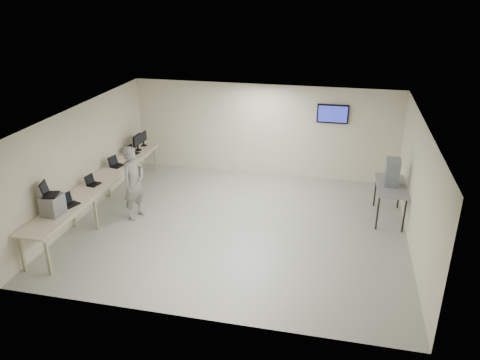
% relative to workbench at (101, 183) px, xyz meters
% --- Properties ---
extents(room, '(8.01, 7.01, 2.81)m').
position_rel_workbench_xyz_m(room, '(3.62, 0.06, 0.58)').
color(room, '#A5A79D').
rests_on(room, ground).
extents(workbench, '(0.76, 6.00, 0.90)m').
position_rel_workbench_xyz_m(workbench, '(0.00, 0.00, 0.00)').
color(workbench, beige).
rests_on(workbench, ground).
extents(equipment_box, '(0.41, 0.46, 0.45)m').
position_rel_workbench_xyz_m(equipment_box, '(-0.06, -1.95, 0.30)').
color(equipment_box, gray).
rests_on(equipment_box, workbench).
extents(laptop_on_box, '(0.41, 0.44, 0.30)m').
position_rel_workbench_xyz_m(laptop_on_box, '(-0.12, -1.95, 0.60)').
color(laptop_on_box, black).
rests_on(laptop_on_box, equipment_box).
extents(laptop_0, '(0.39, 0.42, 0.27)m').
position_rel_workbench_xyz_m(laptop_0, '(0.00, -1.47, 0.14)').
color(laptop_0, black).
rests_on(laptop_0, workbench).
extents(laptop_1, '(0.31, 0.36, 0.25)m').
position_rel_workbench_xyz_m(laptop_1, '(-0.06, -0.31, 0.14)').
color(laptop_1, black).
rests_on(laptop_1, workbench).
extents(laptop_2, '(0.37, 0.41, 0.28)m').
position_rel_workbench_xyz_m(laptop_2, '(-0.07, 0.98, 0.15)').
color(laptop_2, black).
rests_on(laptop_2, workbench).
extents(laptop_3, '(0.35, 0.39, 0.26)m').
position_rel_workbench_xyz_m(laptop_3, '(-0.05, 1.97, 0.14)').
color(laptop_3, black).
rests_on(laptop_3, workbench).
extents(monitor_near, '(0.21, 0.48, 0.48)m').
position_rel_workbench_xyz_m(monitor_near, '(-0.01, 2.32, 0.36)').
color(monitor_near, black).
rests_on(monitor_near, workbench).
extents(monitor_far, '(0.19, 0.43, 0.42)m').
position_rel_workbench_xyz_m(monitor_far, '(-0.01, 2.75, 0.33)').
color(monitor_far, black).
rests_on(monitor_far, workbench).
extents(soldier, '(0.62, 0.79, 1.89)m').
position_rel_workbench_xyz_m(soldier, '(0.94, -0.07, 0.12)').
color(soldier, '#5D6155').
rests_on(soldier, ground).
extents(side_table, '(0.71, 1.52, 0.91)m').
position_rel_workbench_xyz_m(side_table, '(7.19, 1.24, 0.01)').
color(side_table, gray).
rests_on(side_table, ground).
extents(storage_bins, '(0.33, 0.36, 0.69)m').
position_rel_workbench_xyz_m(storage_bins, '(7.17, 1.24, 0.43)').
color(storage_bins, gray).
rests_on(storage_bins, side_table).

